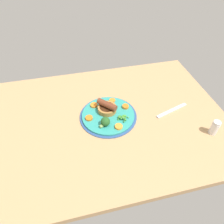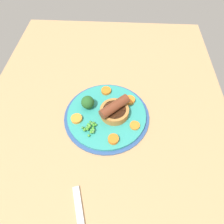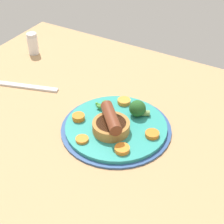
{
  "view_description": "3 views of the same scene",
  "coord_description": "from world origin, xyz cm",
  "px_view_note": "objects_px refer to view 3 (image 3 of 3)",
  "views": [
    {
      "loc": [
        13.21,
        62.91,
        70.86
      ],
      "look_at": [
        -1.48,
        0.63,
        6.93
      ],
      "focal_mm": 32.0,
      "sensor_mm": 36.0,
      "label": 1
    },
    {
      "loc": [
        -35.83,
        -4.51,
        54.83
      ],
      "look_at": [
        -0.74,
        -2.52,
        6.47
      ],
      "focal_mm": 32.0,
      "sensor_mm": 36.0,
      "label": 2
    },
    {
      "loc": [
        33.76,
        -61.23,
        61.45
      ],
      "look_at": [
        -1.65,
        0.06,
        7.18
      ],
      "focal_mm": 60.0,
      "sensor_mm": 36.0,
      "label": 3
    }
  ],
  "objects_px": {
    "dinner_plate": "(117,128)",
    "carrot_slice_3": "(82,139)",
    "salt_shaker": "(33,44)",
    "sausage_pudding": "(110,124)",
    "fork": "(27,87)",
    "carrot_slice_4": "(124,101)",
    "carrot_slice_0": "(153,133)",
    "broccoli_floret_near": "(138,109)",
    "carrot_slice_2": "(122,149)",
    "pea_pile": "(105,106)",
    "carrot_slice_1": "(79,117)"
  },
  "relations": [
    {
      "from": "dinner_plate",
      "to": "carrot_slice_3",
      "type": "distance_m",
      "value": 0.1
    },
    {
      "from": "carrot_slice_3",
      "to": "salt_shaker",
      "type": "xyz_separation_m",
      "value": [
        -0.38,
        0.29,
        0.02
      ]
    },
    {
      "from": "sausage_pudding",
      "to": "fork",
      "type": "height_order",
      "value": "sausage_pudding"
    },
    {
      "from": "dinner_plate",
      "to": "carrot_slice_3",
      "type": "xyz_separation_m",
      "value": [
        -0.04,
        -0.09,
        0.01
      ]
    },
    {
      "from": "carrot_slice_3",
      "to": "carrot_slice_4",
      "type": "relative_size",
      "value": 0.89
    },
    {
      "from": "carrot_slice_0",
      "to": "carrot_slice_3",
      "type": "height_order",
      "value": "carrot_slice_0"
    },
    {
      "from": "fork",
      "to": "broccoli_floret_near",
      "type": "bearing_deg",
      "value": -12.97
    },
    {
      "from": "broccoli_floret_near",
      "to": "carrot_slice_2",
      "type": "distance_m",
      "value": 0.14
    },
    {
      "from": "fork",
      "to": "carrot_slice_3",
      "type": "bearing_deg",
      "value": -41.9
    },
    {
      "from": "dinner_plate",
      "to": "carrot_slice_2",
      "type": "distance_m",
      "value": 0.09
    },
    {
      "from": "carrot_slice_2",
      "to": "salt_shaker",
      "type": "bearing_deg",
      "value": 150.17
    },
    {
      "from": "pea_pile",
      "to": "carrot_slice_0",
      "type": "relative_size",
      "value": 1.66
    },
    {
      "from": "carrot_slice_4",
      "to": "carrot_slice_3",
      "type": "bearing_deg",
      "value": -94.26
    },
    {
      "from": "broccoli_floret_near",
      "to": "carrot_slice_4",
      "type": "bearing_deg",
      "value": -53.3
    },
    {
      "from": "broccoli_floret_near",
      "to": "carrot_slice_4",
      "type": "height_order",
      "value": "broccoli_floret_near"
    },
    {
      "from": "carrot_slice_3",
      "to": "carrot_slice_4",
      "type": "distance_m",
      "value": 0.18
    },
    {
      "from": "carrot_slice_0",
      "to": "carrot_slice_1",
      "type": "height_order",
      "value": "carrot_slice_1"
    },
    {
      "from": "broccoli_floret_near",
      "to": "salt_shaker",
      "type": "xyz_separation_m",
      "value": [
        -0.45,
        0.14,
        0.0
      ]
    },
    {
      "from": "carrot_slice_0",
      "to": "fork",
      "type": "xyz_separation_m",
      "value": [
        -0.4,
        0.02,
        -0.02
      ]
    },
    {
      "from": "carrot_slice_4",
      "to": "fork",
      "type": "distance_m",
      "value": 0.29
    },
    {
      "from": "carrot_slice_0",
      "to": "carrot_slice_3",
      "type": "xyz_separation_m",
      "value": [
        -0.13,
        -0.1,
        -0.0
      ]
    },
    {
      "from": "carrot_slice_2",
      "to": "salt_shaker",
      "type": "distance_m",
      "value": 0.55
    },
    {
      "from": "carrot_slice_2",
      "to": "salt_shaker",
      "type": "relative_size",
      "value": 0.49
    },
    {
      "from": "sausage_pudding",
      "to": "carrot_slice_4",
      "type": "xyz_separation_m",
      "value": [
        -0.02,
        0.11,
        -0.02
      ]
    },
    {
      "from": "pea_pile",
      "to": "carrot_slice_1",
      "type": "bearing_deg",
      "value": -115.74
    },
    {
      "from": "carrot_slice_1",
      "to": "salt_shaker",
      "type": "relative_size",
      "value": 0.44
    },
    {
      "from": "carrot_slice_2",
      "to": "dinner_plate",
      "type": "bearing_deg",
      "value": 126.76
    },
    {
      "from": "salt_shaker",
      "to": "carrot_slice_4",
      "type": "bearing_deg",
      "value": -15.9
    },
    {
      "from": "carrot_slice_1",
      "to": "fork",
      "type": "height_order",
      "value": "carrot_slice_1"
    },
    {
      "from": "carrot_slice_0",
      "to": "carrot_slice_4",
      "type": "relative_size",
      "value": 0.97
    },
    {
      "from": "broccoli_floret_near",
      "to": "salt_shaker",
      "type": "height_order",
      "value": "salt_shaker"
    },
    {
      "from": "carrot_slice_3",
      "to": "carrot_slice_4",
      "type": "xyz_separation_m",
      "value": [
        0.01,
        0.18,
        0.0
      ]
    },
    {
      "from": "carrot_slice_4",
      "to": "sausage_pudding",
      "type": "bearing_deg",
      "value": -77.57
    },
    {
      "from": "carrot_slice_3",
      "to": "broccoli_floret_near",
      "type": "bearing_deg",
      "value": 65.61
    },
    {
      "from": "dinner_plate",
      "to": "broccoli_floret_near",
      "type": "relative_size",
      "value": 5.18
    },
    {
      "from": "dinner_plate",
      "to": "carrot_slice_0",
      "type": "relative_size",
      "value": 8.16
    },
    {
      "from": "dinner_plate",
      "to": "carrot_slice_0",
      "type": "bearing_deg",
      "value": 7.72
    },
    {
      "from": "carrot_slice_0",
      "to": "carrot_slice_2",
      "type": "bearing_deg",
      "value": -113.41
    },
    {
      "from": "sausage_pudding",
      "to": "salt_shaker",
      "type": "height_order",
      "value": "salt_shaker"
    },
    {
      "from": "carrot_slice_0",
      "to": "carrot_slice_4",
      "type": "xyz_separation_m",
      "value": [
        -0.12,
        0.08,
        0.0
      ]
    },
    {
      "from": "pea_pile",
      "to": "carrot_slice_3",
      "type": "relative_size",
      "value": 1.83
    },
    {
      "from": "carrot_slice_1",
      "to": "carrot_slice_4",
      "type": "distance_m",
      "value": 0.13
    },
    {
      "from": "carrot_slice_0",
      "to": "carrot_slice_3",
      "type": "distance_m",
      "value": 0.16
    },
    {
      "from": "broccoli_floret_near",
      "to": "pea_pile",
      "type": "bearing_deg",
      "value": -14.08
    },
    {
      "from": "broccoli_floret_near",
      "to": "fork",
      "type": "relative_size",
      "value": 0.29
    },
    {
      "from": "carrot_slice_0",
      "to": "fork",
      "type": "height_order",
      "value": "carrot_slice_0"
    },
    {
      "from": "sausage_pudding",
      "to": "pea_pile",
      "type": "distance_m",
      "value": 0.09
    },
    {
      "from": "carrot_slice_1",
      "to": "carrot_slice_4",
      "type": "relative_size",
      "value": 0.91
    },
    {
      "from": "broccoli_floret_near",
      "to": "sausage_pudding",
      "type": "bearing_deg",
      "value": 45.57
    },
    {
      "from": "pea_pile",
      "to": "carrot_slice_1",
      "type": "xyz_separation_m",
      "value": [
        -0.03,
        -0.07,
        -0.0
      ]
    }
  ]
}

